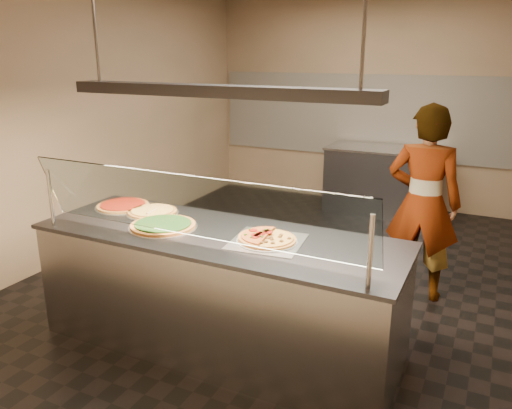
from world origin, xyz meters
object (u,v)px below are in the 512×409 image
at_px(half_pizza_sausage, 280,240).
at_px(heat_lamp_housing, 214,91).
at_px(pizza_spatula, 153,214).
at_px(pizza_cheese, 153,211).
at_px(pizza_tomato, 123,205).
at_px(pizza_spinach, 163,225).
at_px(sneeze_guard, 190,207).
at_px(prep_table, 382,180).
at_px(serving_counter, 219,291).
at_px(worker, 423,203).
at_px(half_pizza_pepperoni, 255,235).
at_px(perforated_tray, 267,241).

xyz_separation_m(half_pizza_sausage, heat_lamp_housing, (-0.50, -0.00, 0.99)).
xyz_separation_m(pizza_spatula, heat_lamp_housing, (0.65, -0.10, 0.99)).
relative_size(pizza_cheese, pizza_tomato, 0.92).
height_order(half_pizza_sausage, pizza_spinach, half_pizza_sausage).
xyz_separation_m(sneeze_guard, prep_table, (0.36, 4.31, -0.76)).
relative_size(serving_counter, heat_lamp_housing, 1.20).
height_order(worker, heat_lamp_housing, heat_lamp_housing).
xyz_separation_m(pizza_spinach, pizza_cheese, (-0.29, 0.25, -0.00)).
xyz_separation_m(half_pizza_pepperoni, prep_table, (0.05, 3.96, -0.50)).
bearing_deg(worker, serving_counter, 51.40).
distance_m(half_pizza_pepperoni, prep_table, 3.99).
xyz_separation_m(pizza_spinach, worker, (1.66, 1.62, -0.05)).
xyz_separation_m(perforated_tray, pizza_spinach, (-0.84, -0.07, 0.01)).
xyz_separation_m(half_pizza_sausage, pizza_spatula, (-1.15, 0.09, 0.00)).
height_order(serving_counter, sneeze_guard, sneeze_guard).
xyz_separation_m(sneeze_guard, heat_lamp_housing, (0.00, 0.34, 0.72)).
height_order(perforated_tray, heat_lamp_housing, heat_lamp_housing).
xyz_separation_m(pizza_tomato, prep_table, (1.41, 3.76, -0.48)).
bearing_deg(pizza_cheese, worker, 35.17).
distance_m(perforated_tray, pizza_cheese, 1.14).
bearing_deg(half_pizza_pepperoni, worker, 59.30).
height_order(sneeze_guard, worker, worker).
xyz_separation_m(perforated_tray, pizza_spatula, (-1.05, 0.09, 0.02)).
height_order(perforated_tray, half_pizza_pepperoni, half_pizza_pepperoni).
distance_m(half_pizza_sausage, prep_table, 4.00).
bearing_deg(half_pizza_pepperoni, sneeze_guard, -131.16).
xyz_separation_m(sneeze_guard, pizza_tomato, (-1.06, 0.56, -0.28)).
distance_m(pizza_cheese, prep_table, 3.96).
xyz_separation_m(pizza_tomato, pizza_spatula, (0.40, -0.12, 0.01)).
height_order(half_pizza_pepperoni, pizza_spatula, half_pizza_pepperoni).
distance_m(pizza_tomato, pizza_spatula, 0.42).
relative_size(sneeze_guard, pizza_spinach, 4.83).
height_order(pizza_spinach, pizza_tomato, pizza_spinach).
relative_size(half_pizza_pepperoni, heat_lamp_housing, 0.18).
bearing_deg(heat_lamp_housing, half_pizza_sausage, 0.28).
height_order(pizza_cheese, pizza_tomato, same).
bearing_deg(half_pizza_sausage, perforated_tray, 178.08).
distance_m(serving_counter, half_pizza_sausage, 0.70).
relative_size(pizza_spinach, pizza_tomato, 1.12).
xyz_separation_m(perforated_tray, prep_table, (-0.04, 3.96, -0.47)).
distance_m(half_pizza_pepperoni, pizza_tomato, 1.38).
xyz_separation_m(sneeze_guard, pizza_cheese, (-0.72, 0.53, -0.28)).
distance_m(half_pizza_sausage, pizza_spatula, 1.15).
bearing_deg(pizza_spatula, worker, 37.92).
relative_size(pizza_tomato, heat_lamp_housing, 0.20).
bearing_deg(half_pizza_pepperoni, pizza_spinach, -174.66).
distance_m(serving_counter, heat_lamp_housing, 1.48).
bearing_deg(perforated_tray, worker, 61.99).
bearing_deg(sneeze_guard, pizza_spinach, 147.29).
height_order(pizza_tomato, worker, worker).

